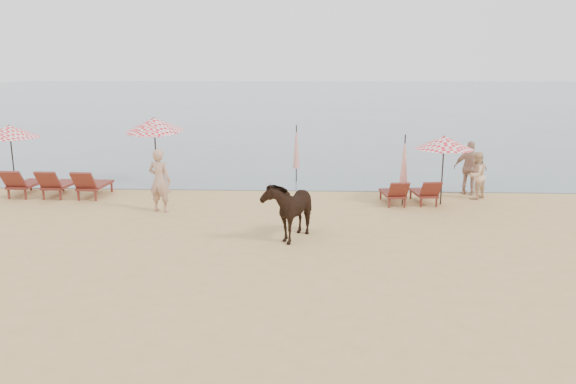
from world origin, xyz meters
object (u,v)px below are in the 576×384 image
at_px(umbrella_open_left_a, 10,132).
at_px(beachgoer_left, 160,180).
at_px(lounger_cluster_left, 57,183).
at_px(umbrella_open_left_b, 154,124).
at_px(umbrella_open_right, 444,143).
at_px(cow, 290,208).
at_px(beachgoer_right_b, 470,168).
at_px(umbrella_closed_right, 404,162).
at_px(lounger_cluster_right, 410,192).
at_px(umbrella_closed_left, 296,147).
at_px(beachgoer_right_a, 476,175).

bearing_deg(umbrella_open_left_a, beachgoer_left, -49.47).
height_order(lounger_cluster_left, umbrella_open_left_a, umbrella_open_left_a).
height_order(umbrella_open_left_b, umbrella_open_right, umbrella_open_left_b).
height_order(cow, beachgoer_right_b, beachgoer_right_b).
bearing_deg(umbrella_closed_right, beachgoer_left, -171.61).
xyz_separation_m(lounger_cluster_left, umbrella_closed_right, (11.48, -0.63, 0.92)).
bearing_deg(beachgoer_right_b, lounger_cluster_right, 56.97).
relative_size(lounger_cluster_right, cow, 0.97).
relative_size(umbrella_closed_left, beachgoer_right_b, 1.18).
bearing_deg(beachgoer_left, beachgoer_right_a, -153.51).
height_order(lounger_cluster_right, umbrella_open_left_b, umbrella_open_left_b).
bearing_deg(beachgoer_left, lounger_cluster_left, -8.91).
relative_size(umbrella_closed_left, cow, 1.18).
bearing_deg(umbrella_open_left_a, cow, -52.06).
height_order(umbrella_open_left_a, beachgoer_right_b, umbrella_open_left_a).
xyz_separation_m(lounger_cluster_right, beachgoer_left, (-7.73, -1.20, 0.57)).
relative_size(umbrella_open_left_b, beachgoer_right_a, 1.65).
xyz_separation_m(umbrella_open_right, umbrella_closed_left, (-4.73, 3.40, -0.66)).
height_order(cow, beachgoer_left, beachgoer_left).
bearing_deg(beachgoer_left, umbrella_closed_left, -116.05).
xyz_separation_m(lounger_cluster_right, umbrella_open_left_a, (-13.78, 1.64, 1.69)).
distance_m(umbrella_closed_right, beachgoer_right_a, 2.82).
xyz_separation_m(beachgoer_left, beachgoer_right_a, (10.05, 2.12, -0.18)).
relative_size(lounger_cluster_right, beachgoer_right_b, 0.97).
bearing_deg(cow, umbrella_closed_left, 111.52).
height_order(umbrella_closed_left, beachgoer_left, umbrella_closed_left).
bearing_deg(umbrella_open_right, umbrella_closed_left, 123.93).
bearing_deg(umbrella_open_right, lounger_cluster_right, 162.99).
bearing_deg(cow, beachgoer_right_a, 58.55).
bearing_deg(beachgoer_right_a, lounger_cluster_left, -40.73).
xyz_separation_m(umbrella_open_left_b, beachgoer_right_b, (11.17, -1.01, -1.34)).
height_order(lounger_cluster_right, umbrella_closed_left, umbrella_closed_left).
relative_size(cow, beachgoer_right_b, 1.00).
distance_m(umbrella_closed_left, cow, 7.15).
relative_size(lounger_cluster_right, umbrella_open_left_b, 0.69).
xyz_separation_m(lounger_cluster_right, cow, (-3.70, -3.66, 0.38)).
bearing_deg(umbrella_closed_left, lounger_cluster_right, -42.82).
relative_size(umbrella_open_right, beachgoer_right_b, 1.20).
xyz_separation_m(lounger_cluster_left, umbrella_open_right, (12.72, -0.47, 1.52)).
relative_size(umbrella_open_left_a, umbrella_closed_left, 1.07).
distance_m(umbrella_open_right, umbrella_closed_left, 5.87).
distance_m(lounger_cluster_left, beachgoer_right_b, 14.04).
distance_m(lounger_cluster_left, lounger_cluster_right, 11.73).
distance_m(umbrella_closed_left, beachgoer_right_a, 6.58).
distance_m(umbrella_open_right, beachgoer_right_b, 2.24).
relative_size(umbrella_closed_right, beachgoer_right_a, 1.43).
xyz_separation_m(lounger_cluster_right, beachgoer_right_a, (2.31, 0.92, 0.39)).
xyz_separation_m(beachgoer_right_a, beachgoer_right_b, (-0.03, 0.63, 0.13)).
bearing_deg(lounger_cluster_left, umbrella_closed_right, -0.57).
relative_size(lounger_cluster_left, beachgoer_right_a, 2.02).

